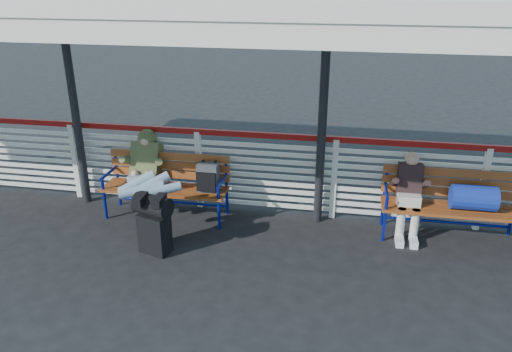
% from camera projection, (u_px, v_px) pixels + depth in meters
% --- Properties ---
extents(ground, '(60.00, 60.00, 0.00)m').
position_uv_depth(ground, '(156.00, 274.00, 5.95)').
color(ground, black).
rests_on(ground, ground).
extents(fence, '(12.08, 0.08, 1.24)m').
position_uv_depth(fence, '(199.00, 166.00, 7.43)').
color(fence, silver).
rests_on(fence, ground).
extents(canopy, '(12.60, 3.60, 3.16)m').
position_uv_depth(canopy, '(163.00, 1.00, 5.58)').
color(canopy, silver).
rests_on(canopy, ground).
extents(luggage_stack, '(0.54, 0.40, 0.79)m').
position_uv_depth(luggage_stack, '(154.00, 222.00, 6.27)').
color(luggage_stack, black).
rests_on(luggage_stack, ground).
extents(bench_left, '(1.80, 0.56, 0.92)m').
position_uv_depth(bench_left, '(177.00, 179.00, 7.17)').
color(bench_left, brown).
rests_on(bench_left, ground).
extents(bench_right, '(1.80, 0.56, 0.92)m').
position_uv_depth(bench_right, '(462.00, 198.00, 6.54)').
color(bench_right, brown).
rests_on(bench_right, ground).
extents(traveler_man, '(0.94, 1.64, 0.77)m').
position_uv_depth(traveler_man, '(147.00, 180.00, 6.85)').
color(traveler_man, '#8FA8C0').
rests_on(traveler_man, ground).
extents(companion_person, '(0.32, 0.66, 1.15)m').
position_uv_depth(companion_person, '(409.00, 194.00, 6.64)').
color(companion_person, beige).
rests_on(companion_person, ground).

